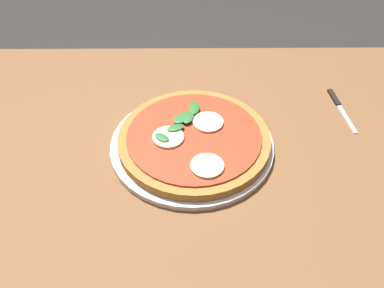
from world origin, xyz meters
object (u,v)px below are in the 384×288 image
knife (339,105)px  pizza (194,139)px  dining_table (159,195)px  serving_tray (192,145)px

knife → pizza: bearing=22.2°
dining_table → knife: size_ratio=10.54×
knife → dining_table: bearing=24.4°
dining_table → knife: bearing=-155.6°
serving_tray → knife: 0.35m
serving_tray → knife: serving_tray is taller
dining_table → serving_tray: 0.13m
pizza → knife: bearing=-157.8°
pizza → dining_table: bearing=33.3°
dining_table → serving_tray: bearing=-144.9°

